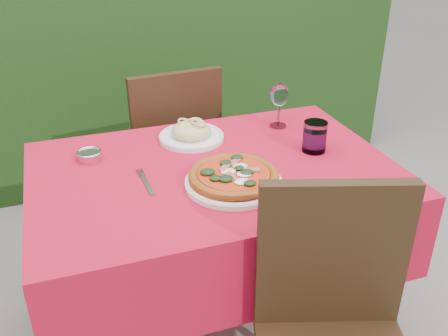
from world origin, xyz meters
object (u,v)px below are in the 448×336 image
object	(u,v)px
chair_near	(334,327)
pasta_plate	(191,133)
pizza_plate	(234,178)
chair_far	(172,147)
wine_glass	(279,97)
steel_ramekin	(90,156)
fork	(147,184)
water_glass	(315,138)

from	to	relation	value
chair_near	pasta_plate	distance (m)	0.92
pizza_plate	chair_far	bearing A→B (deg)	91.78
wine_glass	steel_ramekin	bearing A→B (deg)	-175.70
steel_ramekin	pizza_plate	bearing A→B (deg)	-38.84
pasta_plate	fork	xyz separation A→B (m)	(-0.24, -0.30, -0.02)
chair_near	pasta_plate	xyz separation A→B (m)	(-0.15, 0.87, 0.24)
fork	chair_far	bearing A→B (deg)	67.56
pasta_plate	water_glass	bearing A→B (deg)	-31.33
steel_ramekin	chair_near	bearing A→B (deg)	-56.40
chair_near	water_glass	xyz separation A→B (m)	(0.25, 0.63, 0.26)
chair_far	fork	distance (m)	0.77
wine_glass	fork	xyz separation A→B (m)	(-0.61, -0.31, -0.13)
chair_far	pasta_plate	distance (m)	0.47
chair_far	fork	size ratio (longest dim) A/B	4.54
water_glass	fork	bearing A→B (deg)	-175.26
pizza_plate	wine_glass	size ratio (longest dim) A/B	2.05
chair_near	chair_far	bearing A→B (deg)	114.39
pizza_plate	water_glass	size ratio (longest dim) A/B	3.32
chair_near	fork	bearing A→B (deg)	141.88
pizza_plate	water_glass	bearing A→B (deg)	21.62
pizza_plate	wine_glass	distance (m)	0.54
pizza_plate	fork	world-z (taller)	pizza_plate
pizza_plate	fork	xyz separation A→B (m)	(-0.27, 0.09, -0.02)
fork	water_glass	bearing A→B (deg)	1.41
chair_near	steel_ramekin	distance (m)	1.01
pizza_plate	fork	bearing A→B (deg)	160.48
pasta_plate	fork	distance (m)	0.38
chair_far	steel_ramekin	bearing A→B (deg)	43.17
chair_near	steel_ramekin	world-z (taller)	chair_near
chair_near	water_glass	size ratio (longest dim) A/B	8.14
chair_far	wine_glass	bearing A→B (deg)	127.88
wine_glass	chair_near	bearing A→B (deg)	-104.12
pasta_plate	wine_glass	world-z (taller)	wine_glass
chair_far	water_glass	xyz separation A→B (m)	(0.40, -0.65, 0.27)
chair_far	pizza_plate	bearing A→B (deg)	86.61
chair_far	chair_near	bearing A→B (deg)	91.36
pasta_plate	steel_ramekin	world-z (taller)	pasta_plate
water_glass	wine_glass	distance (m)	0.27
chair_far	fork	xyz separation A→B (m)	(-0.24, -0.70, 0.22)
water_glass	steel_ramekin	bearing A→B (deg)	166.25
chair_near	water_glass	distance (m)	0.73
wine_glass	fork	size ratio (longest dim) A/B	0.91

